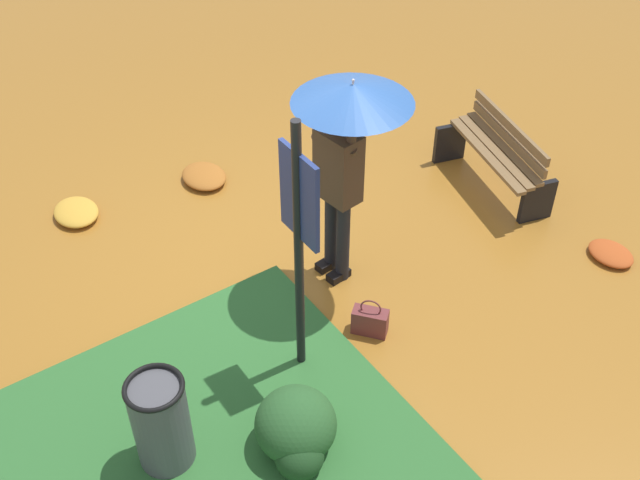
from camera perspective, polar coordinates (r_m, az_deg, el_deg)
The scene contains 10 objects.
ground_plane at distance 7.19m, azimuth -1.93°, elevation -1.85°, with size 18.00×18.00×0.00m, color #9E6623.
person_with_umbrella at distance 6.13m, azimuth 1.95°, elevation 8.03°, with size 0.96×0.96×2.04m.
info_sign_post at distance 5.34m, azimuth -1.55°, elevation 1.04°, with size 0.44×0.07×2.30m.
handbag at distance 6.50m, azimuth 3.73°, elevation -6.02°, with size 0.32×0.30×0.37m.
park_bench at distance 8.12m, azimuth 12.98°, elevation 6.20°, with size 1.43×0.72×0.75m.
trash_bin at distance 5.57m, azimuth -11.68°, elevation -13.22°, with size 0.42×0.42×0.83m.
shrub_cluster at distance 5.64m, azimuth -1.76°, elevation -13.95°, with size 0.65×0.59×0.53m.
leaf_pile_near_person at distance 7.73m, azimuth 20.78°, elevation -0.94°, with size 0.45×0.36×0.10m.
leaf_pile_by_bench at distance 8.08m, azimuth -17.65°, elevation 1.99°, with size 0.53×0.43×0.12m.
leaf_pile_far_path at distance 8.29m, azimuth -8.61°, elevation 4.71°, with size 0.55×0.44×0.12m.
Camera 1 is at (4.52, -2.82, 4.82)m, focal length 43.12 mm.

